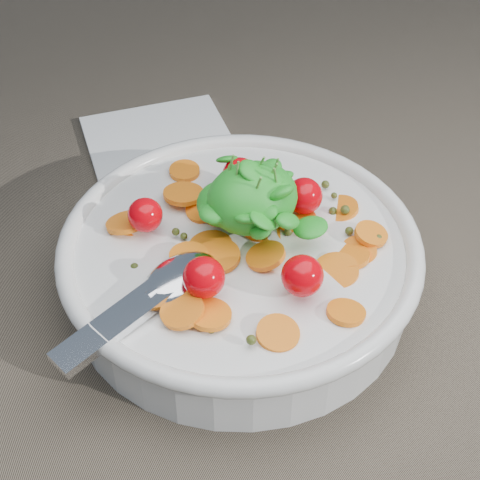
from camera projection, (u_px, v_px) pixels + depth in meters
name	position (u px, v px, depth m)	size (l,w,h in m)	color
ground	(218.00, 274.00, 0.64)	(6.00, 6.00, 0.00)	#6F624F
bowl	(240.00, 261.00, 0.60)	(0.32, 0.29, 0.12)	white
napkin	(159.00, 140.00, 0.78)	(0.15, 0.13, 0.01)	white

